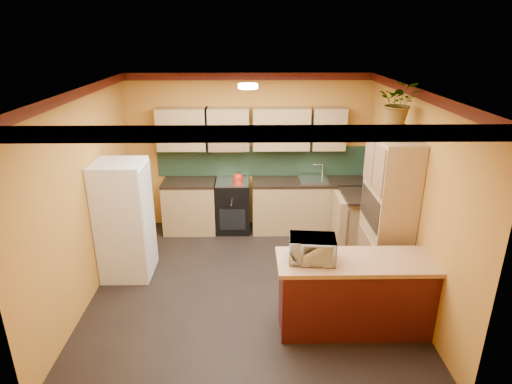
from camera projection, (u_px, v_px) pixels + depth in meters
room_shell at (250, 134)px, 5.53m from camera, size 4.24×4.24×2.72m
base_cabinets_back at (268, 206)px, 7.54m from camera, size 3.65×0.60×0.88m
countertop_back at (269, 182)px, 7.37m from camera, size 3.65×0.62×0.04m
stove at (233, 206)px, 7.52m from camera, size 0.58×0.58×0.91m
kettle at (238, 177)px, 7.28m from camera, size 0.22×0.22×0.18m
sink at (313, 180)px, 7.37m from camera, size 0.48×0.40×0.03m
base_cabinets_right at (360, 222)px, 6.93m from camera, size 0.60×0.80×0.88m
countertop_right at (362, 195)px, 6.77m from camera, size 0.62×0.80×0.04m
fridge at (124, 220)px, 6.00m from camera, size 0.68×0.66×1.70m
pantry at (387, 214)px, 5.70m from camera, size 0.48×0.90×2.10m
fern_pot at (396, 130)px, 5.34m from camera, size 0.22×0.22×0.16m
fern at (399, 102)px, 5.22m from camera, size 0.60×0.56×0.53m
breakfast_bar at (357, 296)px, 4.99m from camera, size 1.80×0.55×0.88m
bar_top at (361, 262)px, 4.82m from camera, size 1.90×0.65×0.05m
microwave at (312, 249)px, 4.76m from camera, size 0.54×0.39×0.28m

